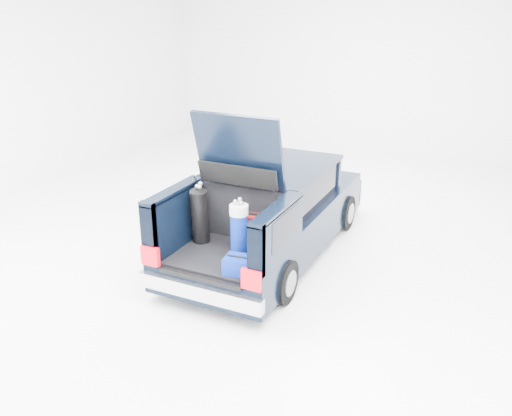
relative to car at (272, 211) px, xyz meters
The scene contains 6 objects.
ground 0.68m from the car, 90.00° to the right, with size 14.00×14.00×0.00m, color white.
car is the anchor object (origin of this frame).
red_suitcase 1.34m from the car, 78.41° to the right, with size 0.37×0.29×0.55m.
black_golf_bag 1.51m from the car, 109.72° to the right, with size 0.34×0.40×0.90m.
blue_golf_bag 1.59m from the car, 82.56° to the right, with size 0.32×0.32×0.84m.
blue_duffel 2.01m from the car, 76.87° to the right, with size 0.49×0.35×0.24m.
Camera 1 is at (3.27, -7.30, 3.87)m, focal length 38.00 mm.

